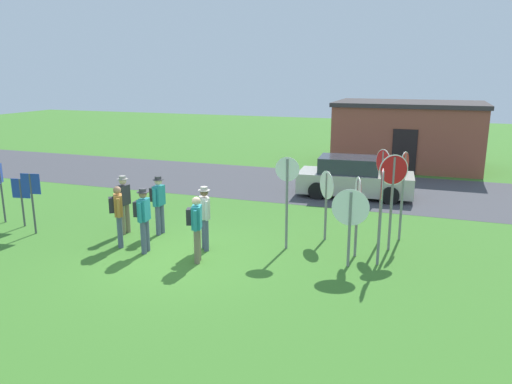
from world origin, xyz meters
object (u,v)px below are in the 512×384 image
at_px(stop_sign_leaning_right, 382,181).
at_px(info_panel_leftmost, 32,192).
at_px(stop_sign_tallest, 358,203).
at_px(parked_car_on_street, 354,178).
at_px(person_on_left, 124,201).
at_px(stop_sign_nearest, 287,188).
at_px(person_holding_notes, 196,224).
at_px(person_with_sunhat, 118,212).
at_px(stop_sign_leaning_left, 393,185).
at_px(person_near_signs, 143,216).
at_px(stop_sign_center_cluster, 381,200).
at_px(info_panel_middle, 21,194).
at_px(stop_sign_rear_left, 403,181).
at_px(stop_sign_low_front, 350,215).
at_px(person_in_teal, 205,214).
at_px(stop_sign_rear_right, 326,193).
at_px(person_in_dark_shirt, 158,201).
at_px(info_panel_rightmost, 1,183).

xyz_separation_m(stop_sign_leaning_right, info_panel_leftmost, (-9.66, -2.52, -0.54)).
bearing_deg(stop_sign_tallest, parked_car_on_street, 99.15).
xyz_separation_m(person_on_left, info_panel_leftmost, (-2.50, -0.92, 0.27)).
distance_m(stop_sign_nearest, person_holding_notes, 2.59).
bearing_deg(person_with_sunhat, stop_sign_nearest, 17.58).
height_order(parked_car_on_street, stop_sign_leaning_right, stop_sign_leaning_right).
height_order(stop_sign_leaning_left, person_with_sunhat, stop_sign_leaning_left).
xyz_separation_m(stop_sign_nearest, person_near_signs, (-3.45, -1.53, -0.66)).
xyz_separation_m(stop_sign_center_cluster, person_near_signs, (-5.91, -1.19, -0.66)).
height_order(stop_sign_nearest, info_panel_middle, stop_sign_nearest).
relative_size(stop_sign_leaning_left, stop_sign_rear_left, 1.02).
distance_m(person_holding_notes, info_panel_leftmost, 5.51).
height_order(stop_sign_rear_left, stop_sign_leaning_right, stop_sign_leaning_right).
xyz_separation_m(stop_sign_low_front, person_holding_notes, (-3.63, -0.98, -0.34)).
distance_m(parked_car_on_street, stop_sign_leaning_left, 6.04).
distance_m(parked_car_on_street, info_panel_leftmost, 11.26).
bearing_deg(person_on_left, stop_sign_leaning_left, 8.95).
distance_m(person_near_signs, person_in_teal, 1.60).
distance_m(stop_sign_rear_right, info_panel_leftmost, 8.52).
xyz_separation_m(stop_sign_leaning_left, info_panel_leftmost, (-9.97, -2.10, -0.54)).
bearing_deg(parked_car_on_street, stop_sign_rear_left, -66.58).
bearing_deg(stop_sign_center_cluster, stop_sign_nearest, 172.18).
xyz_separation_m(stop_sign_leaning_left, stop_sign_low_front, (-0.84, -1.52, -0.46)).
bearing_deg(stop_sign_leaning_left, stop_sign_leaning_right, 126.52).
bearing_deg(person_on_left, info_panel_leftmost, -159.78).
bearing_deg(parked_car_on_street, stop_sign_leaning_left, -72.18).
bearing_deg(stop_sign_tallest, info_panel_middle, -175.00).
bearing_deg(info_panel_leftmost, info_panel_middle, 152.52).
relative_size(stop_sign_low_front, info_panel_leftmost, 1.08).
height_order(person_holding_notes, person_with_sunhat, same).
xyz_separation_m(person_in_dark_shirt, info_panel_leftmost, (-3.48, -1.22, 0.24)).
bearing_deg(info_panel_leftmost, person_with_sunhat, -1.98).
relative_size(parked_car_on_street, stop_sign_tallest, 2.09).
bearing_deg(person_near_signs, person_in_dark_shirt, 105.75).
relative_size(parked_car_on_street, person_with_sunhat, 2.61).
bearing_deg(stop_sign_rear_right, person_on_left, -165.94).
distance_m(parked_car_on_street, info_panel_middle, 11.60).
bearing_deg(person_holding_notes, stop_sign_center_cluster, 17.34).
bearing_deg(info_panel_rightmost, person_in_dark_shirt, 7.15).
height_order(person_near_signs, person_in_teal, same).
relative_size(stop_sign_low_front, info_panel_rightmost, 1.05).
bearing_deg(person_near_signs, person_holding_notes, -5.48).
xyz_separation_m(stop_sign_rear_left, stop_sign_leaning_right, (-0.53, -0.53, 0.07)).
bearing_deg(stop_sign_rear_left, parked_car_on_street, 113.42).
bearing_deg(stop_sign_low_front, stop_sign_rear_right, 117.99).
bearing_deg(person_in_dark_shirt, person_in_teal, -22.39).
height_order(stop_sign_leaning_left, stop_sign_rear_left, stop_sign_leaning_left).
relative_size(stop_sign_center_cluster, stop_sign_rear_left, 0.96).
height_order(stop_sign_rear_right, stop_sign_center_cluster, stop_sign_center_cluster).
bearing_deg(person_in_dark_shirt, person_on_left, -163.01).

